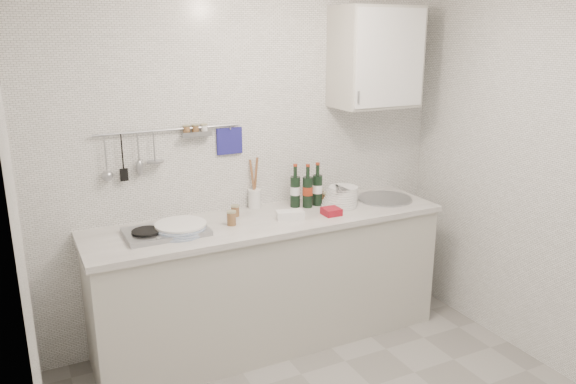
% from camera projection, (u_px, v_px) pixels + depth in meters
% --- Properties ---
extents(back_wall, '(3.00, 0.02, 2.50)m').
position_uv_depth(back_wall, '(251.00, 161.00, 3.94)').
color(back_wall, silver).
rests_on(back_wall, floor).
extents(wall_left, '(0.02, 2.80, 2.50)m').
position_uv_depth(wall_left, '(26.00, 276.00, 2.09)').
color(wall_left, silver).
rests_on(wall_left, floor).
extents(wall_right, '(0.02, 2.80, 2.50)m').
position_uv_depth(wall_right, '(571.00, 183.00, 3.38)').
color(wall_right, silver).
rests_on(wall_right, floor).
extents(counter, '(2.44, 0.64, 0.96)m').
position_uv_depth(counter, '(270.00, 284.00, 3.91)').
color(counter, '#B3B1A5').
rests_on(counter, floor).
extents(wall_rail, '(0.98, 0.09, 0.34)m').
position_uv_depth(wall_rail, '(167.00, 145.00, 3.60)').
color(wall_rail, '#93969B').
rests_on(wall_rail, back_wall).
extents(wall_cabinet, '(0.60, 0.38, 0.70)m').
position_uv_depth(wall_cabinet, '(376.00, 57.00, 3.98)').
color(wall_cabinet, '#B3B1A5').
rests_on(wall_cabinet, back_wall).
extents(plate_stack_hob, '(0.35, 0.34, 0.06)m').
position_uv_depth(plate_stack_hob, '(179.00, 228.00, 3.49)').
color(plate_stack_hob, '#4A6FA8').
rests_on(plate_stack_hob, counter).
extents(plate_stack_sink, '(0.29, 0.27, 0.14)m').
position_uv_depth(plate_stack_sink, '(341.00, 197.00, 4.03)').
color(plate_stack_sink, white).
rests_on(plate_stack_sink, counter).
extents(wine_bottles, '(0.24, 0.12, 0.31)m').
position_uv_depth(wine_bottles, '(307.00, 185.00, 3.98)').
color(wine_bottles, black).
rests_on(wine_bottles, counter).
extents(butter_dish, '(0.20, 0.13, 0.05)m').
position_uv_depth(butter_dish, '(290.00, 215.00, 3.75)').
color(butter_dish, white).
rests_on(butter_dish, counter).
extents(strawberry_punnet, '(0.12, 0.12, 0.05)m').
position_uv_depth(strawberry_punnet, '(331.00, 211.00, 3.83)').
color(strawberry_punnet, '#A91224').
rests_on(strawberry_punnet, counter).
extents(utensil_crock, '(0.09, 0.09, 0.37)m').
position_uv_depth(utensil_crock, '(255.00, 196.00, 3.97)').
color(utensil_crock, white).
rests_on(utensil_crock, counter).
extents(jar_a, '(0.06, 0.06, 0.08)m').
position_uv_depth(jar_a, '(235.00, 211.00, 3.80)').
color(jar_a, brown).
rests_on(jar_a, counter).
extents(jar_b, '(0.06, 0.06, 0.07)m').
position_uv_depth(jar_b, '(320.00, 194.00, 4.19)').
color(jar_b, brown).
rests_on(jar_b, counter).
extents(jar_c, '(0.07, 0.07, 0.08)m').
position_uv_depth(jar_c, '(327.00, 198.00, 4.07)').
color(jar_c, brown).
rests_on(jar_c, counter).
extents(jar_d, '(0.06, 0.06, 0.09)m').
position_uv_depth(jar_d, '(231.00, 218.00, 3.62)').
color(jar_d, brown).
rests_on(jar_d, counter).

